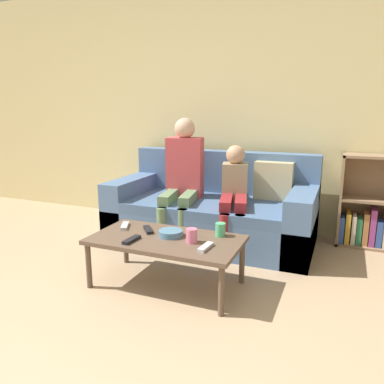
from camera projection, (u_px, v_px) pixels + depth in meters
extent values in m
plane|color=tan|center=(33.00, 381.00, 1.78)|extent=(22.00, 22.00, 0.00)
cube|color=beige|center=(219.00, 105.00, 3.99)|extent=(12.00, 0.06, 2.60)
cube|color=#4C6B93|center=(211.00, 225.00, 3.65)|extent=(1.93, 0.95, 0.31)
cube|color=#466288|center=(208.00, 207.00, 3.53)|extent=(1.49, 0.77, 0.10)
cube|color=#4C6B93|center=(224.00, 171.00, 3.90)|extent=(1.93, 0.18, 0.43)
cube|color=#4C6B93|center=(135.00, 204.00, 3.94)|extent=(0.22, 0.95, 0.57)
cube|color=#4C6B93|center=(302.00, 222.00, 3.31)|extent=(0.22, 0.95, 0.57)
cube|color=tan|center=(273.00, 181.00, 3.57)|extent=(0.36, 0.12, 0.36)
cube|color=#8E7051|center=(341.00, 199.00, 3.54)|extent=(0.02, 0.28, 0.86)
cube|color=#8E7051|center=(373.00, 199.00, 3.55)|extent=(0.60, 0.02, 0.86)
cube|color=#8E7051|center=(369.00, 245.00, 3.53)|extent=(0.60, 0.28, 0.02)
cube|color=#8E7051|center=(374.00, 200.00, 3.43)|extent=(0.55, 0.28, 0.02)
cube|color=#8E7051|center=(379.00, 157.00, 3.34)|extent=(0.60, 0.28, 0.02)
cube|color=#33519E|center=(342.00, 228.00, 3.58)|extent=(0.04, 0.21, 0.25)
cube|color=gold|center=(348.00, 227.00, 3.56)|extent=(0.04, 0.22, 0.29)
cube|color=beige|center=(354.00, 228.00, 3.54)|extent=(0.04, 0.19, 0.27)
cube|color=#2D7A4C|center=(359.00, 230.00, 3.52)|extent=(0.05, 0.17, 0.25)
cube|color=#B77542|center=(366.00, 228.00, 3.49)|extent=(0.05, 0.17, 0.30)
cube|color=#993D84|center=(372.00, 227.00, 3.47)|extent=(0.05, 0.18, 0.35)
cube|color=#33519E|center=(379.00, 233.00, 3.46)|extent=(0.05, 0.17, 0.25)
cylinder|color=brown|center=(89.00, 266.00, 2.68)|extent=(0.04, 0.04, 0.33)
cylinder|color=brown|center=(221.00, 291.00, 2.31)|extent=(0.04, 0.04, 0.33)
cylinder|color=brown|center=(126.00, 243.00, 3.13)|extent=(0.04, 0.04, 0.33)
cylinder|color=brown|center=(242.00, 262.00, 2.76)|extent=(0.04, 0.04, 0.33)
cube|color=brown|center=(166.00, 240.00, 2.68)|extent=(1.08, 0.57, 0.03)
cylinder|color=#66845B|center=(162.00, 230.00, 3.33)|extent=(0.10, 0.10, 0.41)
cylinder|color=#66845B|center=(182.00, 232.00, 3.29)|extent=(0.10, 0.10, 0.41)
cube|color=#66845B|center=(169.00, 197.00, 3.51)|extent=(0.17, 0.43, 0.09)
cube|color=#66845B|center=(189.00, 198.00, 3.47)|extent=(0.17, 0.43, 0.09)
cube|color=#C6474C|center=(185.00, 167.00, 3.68)|extent=(0.37, 0.26, 0.58)
sphere|color=#D1A889|center=(185.00, 128.00, 3.59)|extent=(0.20, 0.20, 0.20)
cylinder|color=maroon|center=(224.00, 238.00, 3.13)|extent=(0.11, 0.11, 0.41)
cylinder|color=maroon|center=(239.00, 239.00, 3.12)|extent=(0.11, 0.11, 0.41)
cube|color=maroon|center=(226.00, 202.00, 3.32)|extent=(0.20, 0.43, 0.09)
cube|color=maroon|center=(241.00, 202.00, 3.30)|extent=(0.20, 0.43, 0.09)
cube|color=#9E8966|center=(235.00, 182.00, 3.52)|extent=(0.27, 0.25, 0.36)
sphere|color=tan|center=(236.00, 155.00, 3.46)|extent=(0.18, 0.18, 0.18)
cylinder|color=pink|center=(192.00, 236.00, 2.58)|extent=(0.08, 0.08, 0.10)
cylinder|color=#4CB77A|center=(220.00, 230.00, 2.71)|extent=(0.07, 0.07, 0.10)
cube|color=black|center=(148.00, 230.00, 2.82)|extent=(0.14, 0.16, 0.02)
cube|color=black|center=(132.00, 240.00, 2.61)|extent=(0.06, 0.17, 0.02)
cube|color=#B7B7BC|center=(125.00, 226.00, 2.92)|extent=(0.12, 0.17, 0.02)
cube|color=#B7B7BC|center=(206.00, 247.00, 2.47)|extent=(0.06, 0.17, 0.02)
cylinder|color=teal|center=(171.00, 233.00, 2.71)|extent=(0.17, 0.17, 0.05)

